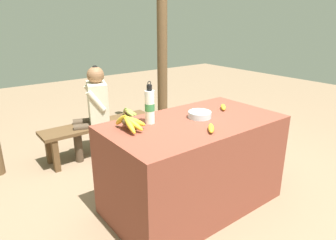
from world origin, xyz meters
The scene contains 11 objects.
ground_plane centered at (0.00, 0.00, 0.00)m, with size 12.00×12.00×0.00m, color #846B51.
market_counter centered at (0.00, 0.00, 0.38)m, with size 1.44×0.80×0.76m.
banana_bunch_ripe centered at (-0.51, 0.14, 0.83)m, with size 0.18×0.29×0.13m.
serving_bowl centered at (0.09, 0.03, 0.79)m, with size 0.19×0.19×0.05m.
water_bottle centered at (-0.31, 0.17, 0.90)m, with size 0.08×0.08×0.33m.
loose_banana_front centered at (-0.06, -0.24, 0.78)m, with size 0.15×0.15×0.04m.
loose_banana_side centered at (0.41, 0.07, 0.78)m, with size 0.13×0.14×0.04m.
wooden_bench centered at (-0.18, 1.42, 0.32)m, with size 1.32×0.32×0.39m.
seated_vendor centered at (-0.24, 1.40, 0.60)m, with size 0.47×0.43×1.05m.
banana_bunch_green centered at (0.22, 1.42, 0.45)m, with size 0.16×0.27×0.13m.
support_post_far centered at (0.89, 1.62, 1.32)m, with size 0.14×0.14×2.65m.
Camera 1 is at (-1.53, -1.65, 1.54)m, focal length 32.00 mm.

